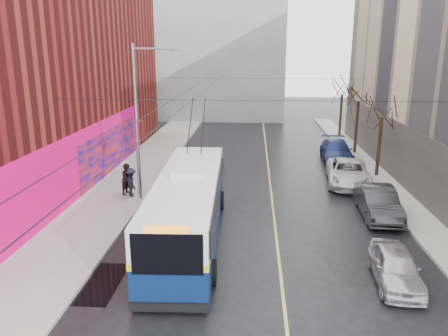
# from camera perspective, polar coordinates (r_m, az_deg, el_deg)

# --- Properties ---
(ground) EXTENTS (140.00, 140.00, 0.00)m
(ground) POSITION_cam_1_polar(r_m,az_deg,el_deg) (16.53, 2.33, -16.33)
(ground) COLOR black
(ground) RESTS_ON ground
(sidewalk_left) EXTENTS (4.00, 60.00, 0.15)m
(sidewalk_left) POSITION_cam_1_polar(r_m,az_deg,el_deg) (28.69, -13.15, -2.59)
(sidewalk_left) COLOR gray
(sidewalk_left) RESTS_ON ground
(sidewalk_right) EXTENTS (2.00, 60.00, 0.15)m
(sidewalk_right) POSITION_cam_1_polar(r_m,az_deg,el_deg) (28.81, 21.28, -3.18)
(sidewalk_right) COLOR gray
(sidewalk_right) RESTS_ON ground
(lane_line) EXTENTS (0.12, 50.00, 0.01)m
(lane_line) POSITION_cam_1_polar(r_m,az_deg,el_deg) (29.42, 6.04, -1.97)
(lane_line) COLOR #BFB74C
(lane_line) RESTS_ON ground
(building_left) EXTENTS (12.11, 36.00, 14.00)m
(building_left) POSITION_cam_1_polar(r_m,az_deg,el_deg) (32.52, -26.70, 10.70)
(building_left) COLOR #581113
(building_left) RESTS_ON ground
(building_far) EXTENTS (20.50, 12.10, 18.00)m
(building_far) POSITION_cam_1_polar(r_m,az_deg,el_deg) (59.42, -2.29, 15.54)
(building_far) COLOR gray
(building_far) RESTS_ON ground
(streetlight_pole) EXTENTS (2.65, 0.60, 9.00)m
(streetlight_pole) POSITION_cam_1_polar(r_m,az_deg,el_deg) (25.23, -11.04, 6.26)
(streetlight_pole) COLOR slate
(streetlight_pole) RESTS_ON ground
(catenary_wires) EXTENTS (18.00, 60.00, 0.22)m
(catenary_wires) POSITION_cam_1_polar(r_m,az_deg,el_deg) (29.10, -1.77, 10.46)
(catenary_wires) COLOR black
(tree_near) EXTENTS (3.20, 3.20, 6.40)m
(tree_near) POSITION_cam_1_polar(r_m,az_deg,el_deg) (31.54, 20.04, 7.61)
(tree_near) COLOR black
(tree_near) RESTS_ON ground
(tree_mid) EXTENTS (3.20, 3.20, 6.68)m
(tree_mid) POSITION_cam_1_polar(r_m,az_deg,el_deg) (38.25, 17.25, 9.44)
(tree_mid) COLOR black
(tree_mid) RESTS_ON ground
(tree_far) EXTENTS (3.20, 3.20, 6.57)m
(tree_far) POSITION_cam_1_polar(r_m,az_deg,el_deg) (45.08, 15.24, 10.22)
(tree_far) COLOR black
(tree_far) RESTS_ON ground
(puddle) EXTENTS (1.97, 3.20, 0.01)m
(puddle) POSITION_cam_1_polar(r_m,az_deg,el_deg) (18.00, -16.58, -14.18)
(puddle) COLOR black
(puddle) RESTS_ON ground
(pigeons_flying) EXTENTS (5.32, 4.47, 1.32)m
(pigeons_flying) POSITION_cam_1_polar(r_m,az_deg,el_deg) (24.30, -2.80, 11.06)
(pigeons_flying) COLOR slate
(trolleybus) EXTENTS (3.30, 12.72, 5.98)m
(trolleybus) POSITION_cam_1_polar(r_m,az_deg,el_deg) (20.31, -4.66, -4.96)
(trolleybus) COLOR #091A44
(trolleybus) RESTS_ON ground
(parked_car_a) EXTENTS (1.89, 4.09, 1.36)m
(parked_car_a) POSITION_cam_1_polar(r_m,az_deg,el_deg) (18.19, 21.49, -11.90)
(parked_car_a) COLOR #BBBBC0
(parked_car_a) RESTS_ON ground
(parked_car_b) EXTENTS (1.85, 4.94, 1.61)m
(parked_car_b) POSITION_cam_1_polar(r_m,az_deg,el_deg) (24.66, 19.46, -4.24)
(parked_car_b) COLOR #2B2C2E
(parked_car_b) RESTS_ON ground
(parked_car_c) EXTENTS (3.30, 6.01, 1.60)m
(parked_car_c) POSITION_cam_1_polar(r_m,az_deg,el_deg) (29.97, 15.91, -0.58)
(parked_car_c) COLOR silver
(parked_car_c) RESTS_ON ground
(parked_car_d) EXTENTS (2.54, 5.71, 1.63)m
(parked_car_d) POSITION_cam_1_polar(r_m,az_deg,el_deg) (36.14, 14.47, 2.19)
(parked_car_d) COLOR navy
(parked_car_d) RESTS_ON ground
(following_car) EXTENTS (1.91, 4.74, 1.61)m
(following_car) POSITION_cam_1_polar(r_m,az_deg,el_deg) (32.21, -1.85, 1.10)
(following_car) COLOR silver
(following_car) RESTS_ON ground
(pedestrian_a) EXTENTS (0.59, 0.71, 1.68)m
(pedestrian_a) POSITION_cam_1_polar(r_m,az_deg,el_deg) (26.86, -12.05, -1.70)
(pedestrian_a) COLOR black
(pedestrian_a) RESTS_ON sidewalk_left
(pedestrian_b) EXTENTS (0.95, 1.09, 1.89)m
(pedestrian_b) POSITION_cam_1_polar(r_m,az_deg,el_deg) (27.08, -12.47, -1.36)
(pedestrian_b) COLOR black
(pedestrian_b) RESTS_ON sidewalk_left
(pedestrian_c) EXTENTS (1.13, 1.30, 1.74)m
(pedestrian_c) POSITION_cam_1_polar(r_m,az_deg,el_deg) (26.57, -12.01, -1.82)
(pedestrian_c) COLOR black
(pedestrian_c) RESTS_ON sidewalk_left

